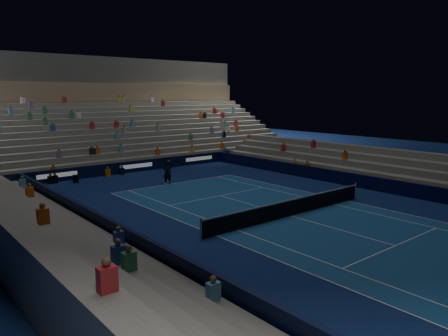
% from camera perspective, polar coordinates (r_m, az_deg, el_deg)
% --- Properties ---
extents(ground, '(90.00, 90.00, 0.00)m').
position_cam_1_polar(ground, '(24.99, 8.86, -6.33)').
color(ground, '#0D1E51').
rests_on(ground, ground).
extents(court_surface, '(10.97, 23.77, 0.01)m').
position_cam_1_polar(court_surface, '(24.99, 8.86, -6.32)').
color(court_surface, navy).
rests_on(court_surface, ground).
extents(sponsor_barrier_far, '(44.00, 0.25, 1.00)m').
position_cam_1_polar(sponsor_barrier_far, '(39.32, -11.70, 0.23)').
color(sponsor_barrier_far, black).
rests_on(sponsor_barrier_far, ground).
extents(sponsor_barrier_east, '(0.25, 37.00, 1.00)m').
position_cam_1_polar(sponsor_barrier_east, '(32.60, 20.29, -2.13)').
color(sponsor_barrier_east, black).
rests_on(sponsor_barrier_east, ground).
extents(sponsor_barrier_west, '(0.25, 37.00, 1.00)m').
position_cam_1_polar(sponsor_barrier_west, '(19.01, -11.23, -10.04)').
color(sponsor_barrier_west, black).
rests_on(sponsor_barrier_west, ground).
extents(grandstand_main, '(44.00, 15.20, 11.20)m').
position_cam_1_polar(grandstand_main, '(47.44, -17.19, 5.11)').
color(grandstand_main, slate).
rests_on(grandstand_main, ground).
extents(grandstand_east, '(5.00, 37.00, 2.50)m').
position_cam_1_polar(grandstand_east, '(35.53, 23.15, -0.69)').
color(grandstand_east, slate).
rests_on(grandstand_east, ground).
extents(grandstand_west, '(5.00, 37.00, 2.50)m').
position_cam_1_polar(grandstand_west, '(17.61, -21.40, -10.73)').
color(grandstand_west, slate).
rests_on(grandstand_west, ground).
extents(tennis_net, '(12.90, 0.10, 1.10)m').
position_cam_1_polar(tennis_net, '(24.86, 8.89, -5.21)').
color(tennis_net, '#B2B2B7').
rests_on(tennis_net, ground).
extents(tennis_player, '(0.74, 0.57, 1.84)m').
position_cam_1_polar(tennis_player, '(33.29, -7.58, -0.63)').
color(tennis_player, black).
rests_on(tennis_player, ground).
extents(broadcast_camera, '(0.60, 0.96, 0.58)m').
position_cam_1_polar(broadcast_camera, '(35.88, -19.16, -1.34)').
color(broadcast_camera, black).
rests_on(broadcast_camera, ground).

